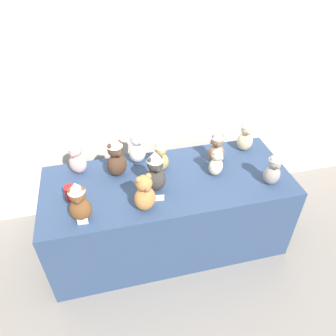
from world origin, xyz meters
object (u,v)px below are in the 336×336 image
(teddy_bear_charcoal, at_px, (155,172))
(teddy_bear_honey, at_px, (161,156))
(teddy_bear_blush, at_px, (77,157))
(teddy_bear_chestnut, at_px, (79,202))
(display_table, at_px, (168,212))
(teddy_bear_ash, at_px, (273,169))
(teddy_bear_cream, at_px, (216,163))
(teddy_bear_sand, at_px, (246,135))
(teddy_bear_snow, at_px, (137,146))
(teddy_bear_cocoa, at_px, (116,157))
(party_cup_red, at_px, (70,193))
(teddy_bear_caramel, at_px, (145,194))
(teddy_bear_mocha, at_px, (217,147))

(teddy_bear_charcoal, height_order, teddy_bear_honey, teddy_bear_charcoal)
(teddy_bear_blush, xyz_separation_m, teddy_bear_chestnut, (0.01, -0.53, 0.01))
(teddy_bear_charcoal, bearing_deg, display_table, 24.41)
(teddy_bear_honey, bearing_deg, teddy_bear_ash, -14.65)
(teddy_bear_cream, height_order, teddy_bear_sand, teddy_bear_sand)
(teddy_bear_sand, bearing_deg, teddy_bear_charcoal, -153.69)
(display_table, distance_m, teddy_bear_honey, 0.52)
(teddy_bear_snow, bearing_deg, teddy_bear_charcoal, -109.31)
(teddy_bear_sand, bearing_deg, teddy_bear_cocoa, -170.28)
(party_cup_red, bearing_deg, teddy_bear_cream, 0.91)
(teddy_bear_cocoa, height_order, teddy_bear_chestnut, teddy_bear_cocoa)
(display_table, bearing_deg, teddy_bear_blush, 158.41)
(display_table, bearing_deg, teddy_bear_snow, 122.34)
(teddy_bear_caramel, relative_size, teddy_bear_honey, 1.09)
(teddy_bear_snow, relative_size, party_cup_red, 2.93)
(teddy_bear_blush, bearing_deg, teddy_bear_chestnut, -63.57)
(teddy_bear_cream, bearing_deg, teddy_bear_caramel, 170.28)
(teddy_bear_snow, xyz_separation_m, teddy_bear_mocha, (0.64, -0.15, -0.01))
(teddy_bear_honey, xyz_separation_m, teddy_bear_ash, (0.78, -0.37, 0.01))
(teddy_bear_cream, xyz_separation_m, teddy_bear_mocha, (0.06, 0.16, 0.03))
(teddy_bear_ash, height_order, party_cup_red, teddy_bear_ash)
(teddy_bear_honey, bearing_deg, teddy_bear_cream, -11.63)
(display_table, relative_size, teddy_bear_chestnut, 6.03)
(teddy_bear_blush, relative_size, teddy_bear_caramel, 1.02)
(party_cup_red, bearing_deg, teddy_bear_mocha, 8.70)
(teddy_bear_chestnut, distance_m, teddy_bear_snow, 0.73)
(teddy_bear_charcoal, height_order, teddy_bear_ash, teddy_bear_charcoal)
(teddy_bear_caramel, height_order, teddy_bear_ash, teddy_bear_caramel)
(teddy_bear_caramel, distance_m, teddy_bear_chestnut, 0.43)
(display_table, xyz_separation_m, teddy_bear_sand, (0.75, 0.25, 0.51))
(teddy_bear_honey, bearing_deg, teddy_bear_mocha, 10.15)
(display_table, xyz_separation_m, teddy_bear_chestnut, (-0.66, -0.26, 0.52))
(display_table, height_order, teddy_bear_honey, teddy_bear_honey)
(teddy_bear_charcoal, bearing_deg, teddy_bear_cream, -4.25)
(teddy_bear_cream, xyz_separation_m, teddy_bear_chestnut, (-1.04, -0.25, 0.05))
(display_table, bearing_deg, teddy_bear_mocha, 18.21)
(teddy_bear_cocoa, relative_size, teddy_bear_chestnut, 1.08)
(teddy_bear_cocoa, bearing_deg, teddy_bear_caramel, -97.58)
(teddy_bear_sand, distance_m, teddy_bear_snow, 0.94)
(teddy_bear_cream, bearing_deg, teddy_bear_blush, 133.42)
(teddy_bear_chestnut, xyz_separation_m, teddy_bear_mocha, (1.11, 0.41, -0.01))
(teddy_bear_blush, bearing_deg, teddy_bear_ash, 6.32)
(teddy_bear_snow, bearing_deg, teddy_bear_honey, -72.15)
(teddy_bear_blush, xyz_separation_m, party_cup_red, (-0.06, -0.30, -0.09))
(teddy_bear_ash, bearing_deg, teddy_bear_cocoa, 158.51)
(teddy_bear_snow, height_order, teddy_bear_honey, teddy_bear_snow)
(teddy_bear_cream, bearing_deg, teddy_bear_charcoal, 156.10)
(teddy_bear_mocha, distance_m, teddy_bear_honey, 0.47)
(teddy_bear_cocoa, relative_size, teddy_bear_sand, 1.15)
(teddy_bear_sand, bearing_deg, teddy_bear_blush, -175.45)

